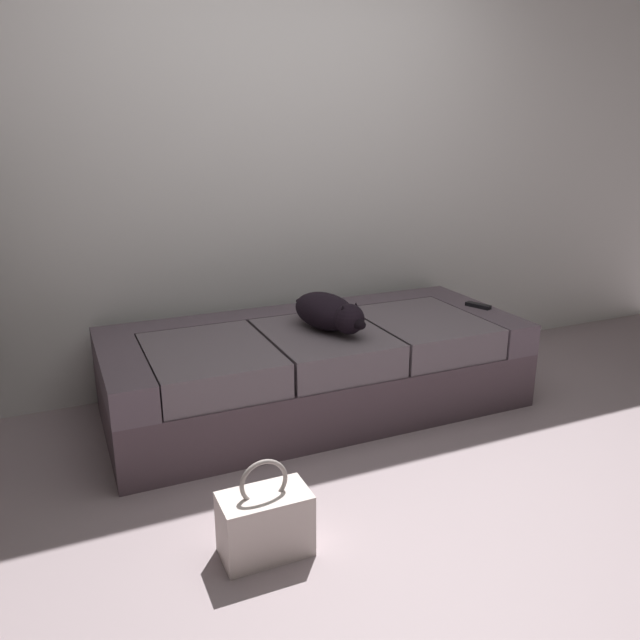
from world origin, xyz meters
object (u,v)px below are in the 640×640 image
Objects in this scene: tv_remote at (478,306)px; handbag at (265,523)px; couch at (316,368)px; dog_dark at (329,312)px.

handbag is at bearing -171.01° from tv_remote.
tv_remote is at bearing 30.90° from handbag.
tv_remote is 1.97m from handbag.
couch is 1.24m from handbag.
couch is 14.66× the size of tv_remote.
dog_dark is 3.60× the size of tv_remote.
couch reaches higher than handbag.
dog_dark is 0.98m from tv_remote.
tv_remote is at bearing 1.72° from dog_dark.
dog_dark reaches higher than couch.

